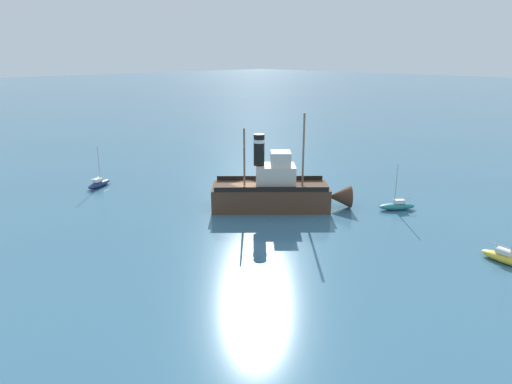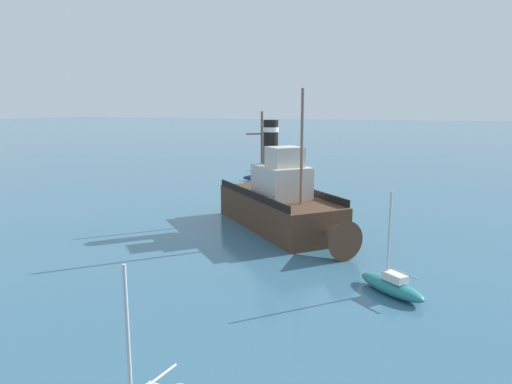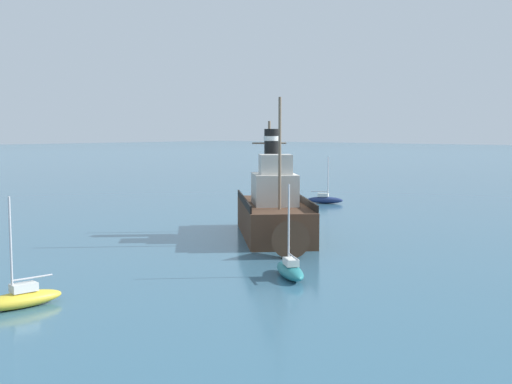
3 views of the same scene
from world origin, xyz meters
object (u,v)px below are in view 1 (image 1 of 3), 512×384
object	(u,v)px
sailboat_teal	(397,206)
sailboat_yellow	(506,258)
old_tugboat	(276,191)
sailboat_navy	(99,183)

from	to	relation	value
sailboat_teal	sailboat_yellow	bearing A→B (deg)	66.54
old_tugboat	sailboat_yellow	size ratio (longest dim) A/B	2.61
sailboat_teal	old_tugboat	bearing A→B (deg)	-46.86
sailboat_teal	sailboat_yellow	distance (m)	13.35
old_tugboat	sailboat_teal	distance (m)	12.60
sailboat_yellow	sailboat_teal	bearing A→B (deg)	-113.46
sailboat_teal	sailboat_yellow	world-z (taller)	same
old_tugboat	sailboat_yellow	distance (m)	21.67
sailboat_navy	sailboat_yellow	world-z (taller)	same
sailboat_teal	sailboat_yellow	size ratio (longest dim) A/B	1.00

